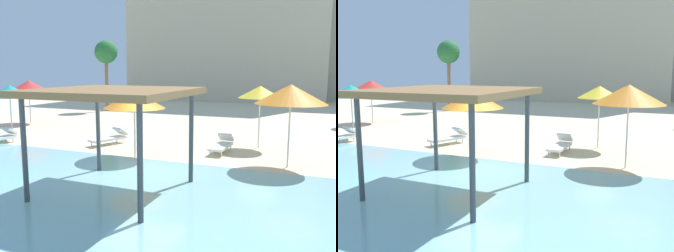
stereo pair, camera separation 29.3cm
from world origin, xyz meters
The scene contains 12 objects.
ground_plane centered at (0.00, 0.00, 0.00)m, with size 80.00×80.00×0.00m, color beige.
lagoon_water centered at (0.00, -5.25, 0.02)m, with size 44.00×13.50×0.04m, color #8CC6CC.
shade_pavilion centered at (0.29, -2.26, 2.75)m, with size 4.05×4.05×2.95m.
beach_umbrella_orange_0 centered at (-1.20, 1.67, 2.31)m, with size 2.43×2.43×2.64m.
beach_umbrella_yellow_1 centered at (2.98, 5.54, 2.49)m, with size 1.92×1.92×2.76m.
beach_umbrella_red_3 centered at (-11.98, 7.35, 2.44)m, with size 2.50×2.50×2.78m.
beach_umbrella_orange_4 centered at (4.53, 2.51, 2.62)m, with size 2.48×2.48×2.96m.
beach_umbrella_teal_5 centered at (-8.91, 2.85, 2.40)m, with size 2.22×2.22×2.70m.
lounge_chair_2 centered at (-3.52, 3.57, 0.33)m, with size 1.26×1.98×0.74m.
lounge_chair_3 centered at (1.72, 4.01, 0.33)m, with size 0.64×1.91×0.74m.
palm_tree_1 centered at (-11.35, 15.58, 4.79)m, with size 1.90×1.90×5.87m.
hotel_block_0 centered at (-5.22, 31.91, 9.40)m, with size 21.84×9.05×18.80m, color beige.
Camera 1 is at (5.66, -10.97, 3.46)m, focal length 39.40 mm.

